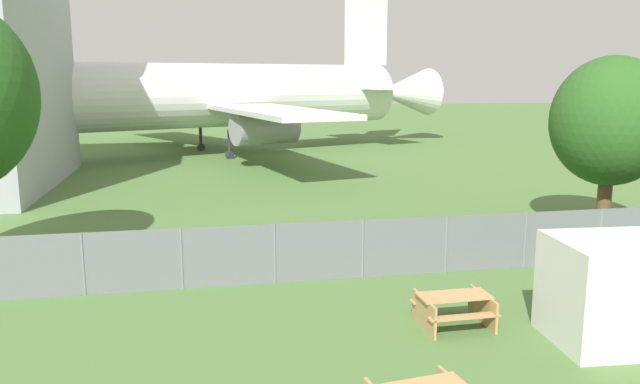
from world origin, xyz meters
The scene contains 4 objects.
perimeter_fence centered at (0.00, 10.93, 0.86)m, with size 56.07×0.07×1.72m.
airplane centered at (-4.44, 40.54, 4.30)m, with size 42.31×33.73×13.59m.
picnic_bench_near_cabin centered at (1.16, 7.08, 0.47)m, with size 1.69×1.43×0.76m.
tree_near_hangar centered at (10.15, 14.32, 4.13)m, with size 4.26×4.26×6.49m.
Camera 1 is at (-4.57, -5.81, 5.74)m, focal length 35.00 mm.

